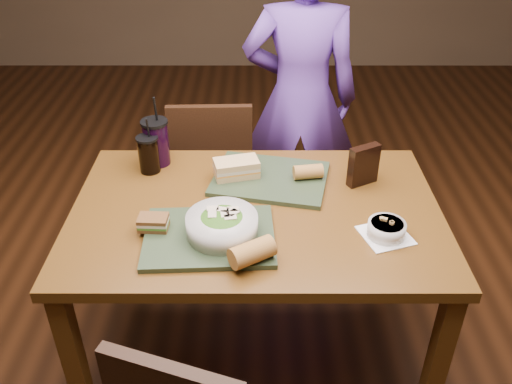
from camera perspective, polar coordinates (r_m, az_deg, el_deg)
ground at (r=2.42m, az=0.00°, el=-16.51°), size 6.00×6.00×0.00m
dining_table at (r=1.96m, az=0.00°, el=-3.93°), size 1.30×0.85×0.75m
chair_far at (r=2.64m, az=-4.46°, el=2.14°), size 0.39×0.39×0.87m
diner at (r=2.69m, az=4.68°, el=9.69°), size 0.59×0.41×1.55m
tray_near at (r=1.77m, az=-4.93°, el=-4.73°), size 0.43×0.34×0.02m
tray_far at (r=2.06m, az=1.50°, el=1.42°), size 0.48×0.40×0.02m
salad_bowl at (r=1.74m, az=-3.60°, el=-3.36°), size 0.23×0.23×0.08m
soup_bowl at (r=1.81m, az=13.57°, el=-3.81°), size 0.19×0.19×0.06m
sandwich_near at (r=1.80m, az=-10.75°, el=-3.18°), size 0.10×0.07×0.05m
sandwich_far at (r=2.04m, az=-2.07°, el=2.54°), size 0.18×0.13×0.07m
baguette_near at (r=1.63m, az=-0.42°, el=-6.36°), size 0.15×0.13×0.07m
baguette_far at (r=2.04m, az=5.50°, el=2.14°), size 0.12×0.07×0.05m
cup_cola at (r=2.13m, az=-11.23°, el=3.94°), size 0.08×0.08×0.23m
cup_berry at (r=2.17m, az=-10.46°, el=5.20°), size 0.11×0.11×0.29m
chip_bag at (r=2.05m, az=11.25°, el=2.78°), size 0.12×0.09×0.16m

